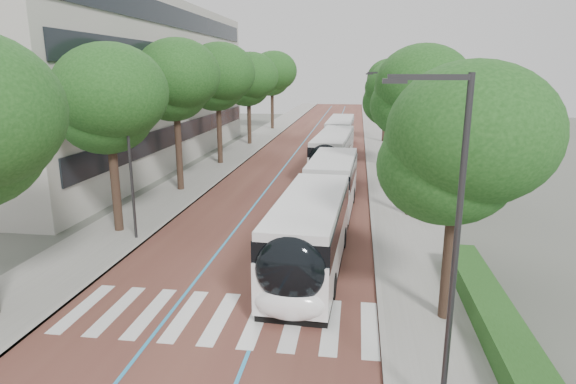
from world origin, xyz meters
The scene contains 19 objects.
ground centered at (0.00, 0.00, 0.00)m, with size 160.00×160.00×0.00m, color #51544C.
road centered at (0.00, 40.00, 0.01)m, with size 11.00×140.00×0.02m, color #552C26.
sidewalk_left centered at (-7.50, 40.00, 0.06)m, with size 4.00×140.00×0.12m, color gray.
sidewalk_right centered at (7.50, 40.00, 0.06)m, with size 4.00×140.00×0.12m, color gray.
kerb_left centered at (-5.60, 40.00, 0.06)m, with size 0.20×140.00×0.14m, color gray.
kerb_right centered at (5.60, 40.00, 0.06)m, with size 0.20×140.00×0.14m, color gray.
zebra_crossing centered at (0.20, 1.00, 0.03)m, with size 10.55×3.60×0.01m.
lane_line_left centered at (-1.60, 40.00, 0.02)m, with size 0.12×126.00×0.01m, color #278BC3.
lane_line_right centered at (1.60, 40.00, 0.02)m, with size 0.12×126.00×0.01m, color #278BC3.
office_building centered at (-19.47, 28.00, 7.00)m, with size 18.11×40.00×14.00m.
hedge centered at (9.10, 0.00, 0.52)m, with size 1.20×14.00×0.80m, color #1E4618.
streetlight_near centered at (6.62, -3.00, 4.82)m, with size 1.82×0.20×8.00m.
streetlight_far centered at (6.62, 22.00, 4.82)m, with size 1.82×0.20×8.00m.
lamp_post_left centered at (-6.10, 8.00, 4.12)m, with size 0.14×0.14×8.00m, color #2E2E30.
trees_left centered at (-7.50, 27.70, 7.04)m, with size 6.50×61.18×10.29m.
trees_right centered at (7.70, 22.23, 6.30)m, with size 5.82×47.07×8.99m.
lead_bus centered at (2.98, 9.15, 1.63)m, with size 3.29×18.49×3.20m.
bus_queued_0 centered at (2.67, 25.68, 1.62)m, with size 3.15×12.51×3.20m.
bus_queued_1 centered at (2.78, 38.29, 1.62)m, with size 2.81×12.45×3.20m.
Camera 1 is at (4.57, -13.28, 8.14)m, focal length 30.00 mm.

